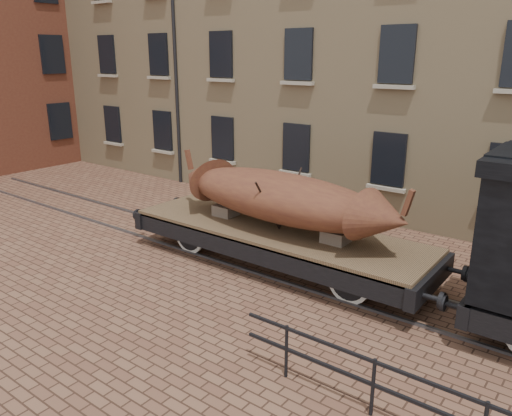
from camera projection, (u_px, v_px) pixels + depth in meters
The scene contains 4 objects.
ground at pixel (272, 265), 13.35m from camera, with size 90.00×90.00×0.00m, color brown.
rail_track at pixel (272, 264), 13.34m from camera, with size 30.00×1.52×0.06m.
flatcar_wagon at pixel (276, 236), 13.03m from camera, with size 9.17×2.49×1.38m.
iron_boat at pixel (280, 197), 12.67m from camera, with size 7.05×2.31×1.67m.
Camera 1 is at (7.11, -10.06, 5.39)m, focal length 35.00 mm.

